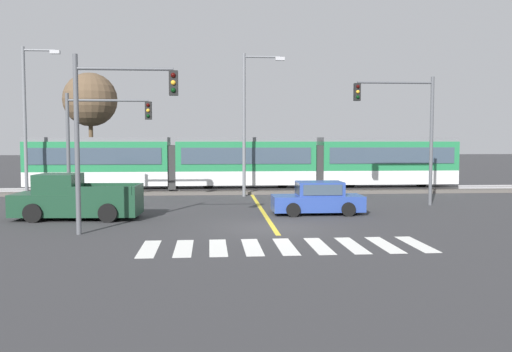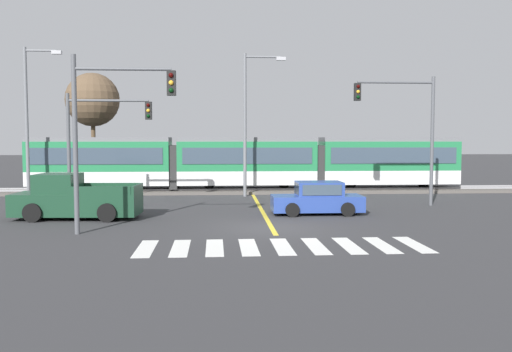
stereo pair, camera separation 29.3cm
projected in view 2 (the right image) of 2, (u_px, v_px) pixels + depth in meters
The scene contains 23 objects.
ground_plane at pixel (272, 228), 21.33m from camera, with size 200.00×200.00×0.00m, color #333335.
track_bed at pixel (251, 190), 35.91m from camera, with size 120.00×4.00×0.18m, color #56514C.
rail_near at pixel (252, 189), 35.19m from camera, with size 120.00×0.08×0.10m, color #939399.
rail_far at pixel (251, 187), 36.62m from camera, with size 120.00×0.08×0.10m, color #939399.
light_rail_tram at pixel (247, 161), 35.75m from camera, with size 28.00×2.64×3.43m.
crosswalk_stripe_0 at pixel (146, 249), 17.28m from camera, with size 0.56×2.80×0.01m, color silver.
crosswalk_stripe_1 at pixel (180, 248), 17.36m from camera, with size 0.56×2.80×0.01m, color silver.
crosswalk_stripe_2 at pixel (215, 247), 17.45m from camera, with size 0.56×2.80×0.01m, color silver.
crosswalk_stripe_3 at pixel (249, 247), 17.53m from camera, with size 0.56×2.80×0.01m, color silver.
crosswalk_stripe_4 at pixel (282, 246), 17.62m from camera, with size 0.56×2.80×0.01m, color silver.
crosswalk_stripe_5 at pixel (316, 246), 17.70m from camera, with size 0.56×2.80×0.01m, color silver.
crosswalk_stripe_6 at pixel (349, 245), 17.78m from camera, with size 0.56×2.80×0.01m, color silver.
crosswalk_stripe_7 at pixel (382, 245), 17.87m from camera, with size 0.56×2.80×0.01m, color silver.
crosswalk_stripe_8 at pixel (414, 244), 17.95m from camera, with size 0.56×2.80×0.01m, color silver.
lane_centre_line at pixel (261, 210), 26.77m from camera, with size 0.20×14.38×0.01m, color gold.
sedan_crossing at pixel (317, 199), 25.18m from camera, with size 4.21×1.93×1.52m.
pickup_truck at pixel (74, 200), 23.71m from camera, with size 5.50×2.46×1.98m.
traffic_light_near_left at pixel (108, 118), 19.70m from camera, with size 3.75×0.38×6.55m.
traffic_light_mid_left at pixel (98, 131), 27.21m from camera, with size 4.25×0.38×5.78m.
traffic_light_mid_right at pixel (407, 120), 28.13m from camera, with size 4.25×0.38×6.74m.
street_lamp_west at pixel (30, 113), 31.98m from camera, with size 2.22×0.28×8.89m.
street_lamp_centre at pixel (249, 115), 32.71m from camera, with size 2.56×0.28×8.62m.
bare_tree_far_west at pixel (93, 100), 40.54m from camera, with size 4.00×4.00×8.44m.
Camera 2 is at (-1.97, -21.06, 3.50)m, focal length 38.00 mm.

